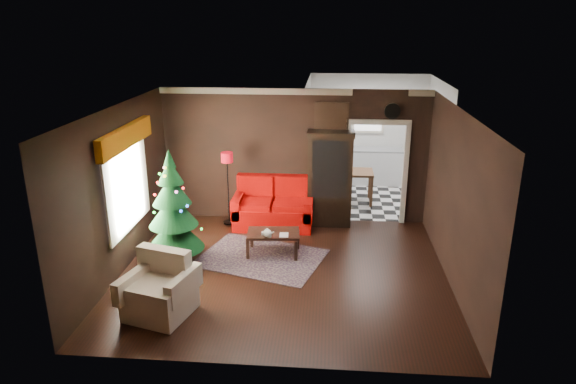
# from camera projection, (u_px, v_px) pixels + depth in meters

# --- Properties ---
(floor) EXTENTS (5.50, 5.50, 0.00)m
(floor) POSITION_uv_depth(u_px,v_px,m) (284.00, 272.00, 8.78)
(floor) COLOR black
(floor) RESTS_ON ground
(ceiling) EXTENTS (5.50, 5.50, 0.00)m
(ceiling) POSITION_uv_depth(u_px,v_px,m) (283.00, 109.00, 7.88)
(ceiling) COLOR white
(ceiling) RESTS_ON ground
(wall_back) EXTENTS (5.50, 0.00, 5.50)m
(wall_back) POSITION_uv_depth(u_px,v_px,m) (294.00, 156.00, 10.69)
(wall_back) COLOR black
(wall_back) RESTS_ON ground
(wall_front) EXTENTS (5.50, 0.00, 5.50)m
(wall_front) POSITION_uv_depth(u_px,v_px,m) (264.00, 265.00, 5.97)
(wall_front) COLOR black
(wall_front) RESTS_ON ground
(wall_left) EXTENTS (0.00, 5.50, 5.50)m
(wall_left) POSITION_uv_depth(u_px,v_px,m) (119.00, 191.00, 8.55)
(wall_left) COLOR black
(wall_left) RESTS_ON ground
(wall_right) EXTENTS (0.00, 5.50, 5.50)m
(wall_right) POSITION_uv_depth(u_px,v_px,m) (456.00, 200.00, 8.11)
(wall_right) COLOR black
(wall_right) RESTS_ON ground
(doorway) EXTENTS (1.10, 0.10, 2.10)m
(doorway) POSITION_uv_depth(u_px,v_px,m) (376.00, 174.00, 10.67)
(doorway) COLOR beige
(doorway) RESTS_ON ground
(left_window) EXTENTS (0.05, 1.60, 1.40)m
(left_window) POSITION_uv_depth(u_px,v_px,m) (126.00, 184.00, 8.72)
(left_window) COLOR white
(left_window) RESTS_ON wall_left
(valance) EXTENTS (0.12, 2.10, 0.35)m
(valance) POSITION_uv_depth(u_px,v_px,m) (126.00, 137.00, 8.45)
(valance) COLOR #813F03
(valance) RESTS_ON wall_left
(kitchen_floor) EXTENTS (3.00, 3.00, 0.00)m
(kitchen_floor) POSITION_uv_depth(u_px,v_px,m) (368.00, 198.00, 12.42)
(kitchen_floor) COLOR white
(kitchen_floor) RESTS_ON ground
(kitchen_window) EXTENTS (0.70, 0.06, 0.70)m
(kitchen_window) POSITION_uv_depth(u_px,v_px,m) (368.00, 117.00, 13.24)
(kitchen_window) COLOR white
(kitchen_window) RESTS_ON ground
(rug) EXTENTS (2.50, 2.11, 0.01)m
(rug) POSITION_uv_depth(u_px,v_px,m) (261.00, 258.00, 9.30)
(rug) COLOR #4D4047
(rug) RESTS_ON ground
(loveseat) EXTENTS (1.70, 0.90, 1.00)m
(loveseat) POSITION_uv_depth(u_px,v_px,m) (273.00, 203.00, 10.59)
(loveseat) COLOR #8F0B07
(loveseat) RESTS_ON ground
(curio_cabinet) EXTENTS (0.90, 0.45, 1.90)m
(curio_cabinet) POSITION_uv_depth(u_px,v_px,m) (330.00, 181.00, 10.56)
(curio_cabinet) COLOR black
(curio_cabinet) RESTS_ON ground
(floor_lamp) EXTENTS (0.32, 0.32, 1.52)m
(floor_lamp) POSITION_uv_depth(u_px,v_px,m) (228.00, 188.00, 10.47)
(floor_lamp) COLOR black
(floor_lamp) RESTS_ON ground
(christmas_tree) EXTENTS (1.11, 1.11, 1.93)m
(christmas_tree) POSITION_uv_depth(u_px,v_px,m) (173.00, 208.00, 8.79)
(christmas_tree) COLOR black
(christmas_tree) RESTS_ON ground
(armchair) EXTENTS (1.09, 1.09, 0.90)m
(armchair) POSITION_uv_depth(u_px,v_px,m) (159.00, 286.00, 7.40)
(armchair) COLOR #BFA893
(armchair) RESTS_ON ground
(coffee_table) EXTENTS (0.98, 0.64, 0.42)m
(coffee_table) POSITION_uv_depth(u_px,v_px,m) (273.00, 243.00, 9.40)
(coffee_table) COLOR black
(coffee_table) RESTS_ON rug
(teapot) EXTENTS (0.19, 0.19, 0.16)m
(teapot) POSITION_uv_depth(u_px,v_px,m) (267.00, 233.00, 9.10)
(teapot) COLOR white
(teapot) RESTS_ON coffee_table
(cup_a) EXTENTS (0.07, 0.07, 0.05)m
(cup_a) POSITION_uv_depth(u_px,v_px,m) (263.00, 233.00, 9.22)
(cup_a) COLOR white
(cup_a) RESTS_ON coffee_table
(cup_b) EXTENTS (0.10, 0.10, 0.07)m
(cup_b) POSITION_uv_depth(u_px,v_px,m) (269.00, 235.00, 9.11)
(cup_b) COLOR white
(cup_b) RESTS_ON coffee_table
(book) EXTENTS (0.16, 0.03, 0.22)m
(book) POSITION_uv_depth(u_px,v_px,m) (279.00, 230.00, 9.15)
(book) COLOR gray
(book) RESTS_ON coffee_table
(wall_clock) EXTENTS (0.32, 0.32, 0.06)m
(wall_clock) POSITION_uv_depth(u_px,v_px,m) (392.00, 111.00, 10.17)
(wall_clock) COLOR white
(wall_clock) RESTS_ON wall_back
(painting) EXTENTS (0.62, 0.05, 0.52)m
(painting) POSITION_uv_depth(u_px,v_px,m) (332.00, 117.00, 10.31)
(painting) COLOR #AD6438
(painting) RESTS_ON wall_back
(kitchen_counter) EXTENTS (1.80, 0.60, 0.90)m
(kitchen_counter) POSITION_uv_depth(u_px,v_px,m) (366.00, 166.00, 13.41)
(kitchen_counter) COLOR white
(kitchen_counter) RESTS_ON ground
(kitchen_table) EXTENTS (0.70, 0.70, 0.75)m
(kitchen_table) POSITION_uv_depth(u_px,v_px,m) (357.00, 187.00, 12.04)
(kitchen_table) COLOR #53381E
(kitchen_table) RESTS_ON ground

